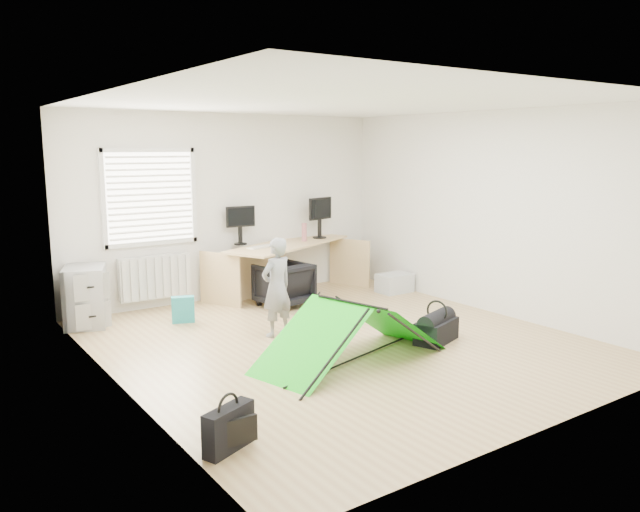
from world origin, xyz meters
TOP-DOWN VIEW (x-y plane):
  - ground at (0.00, 0.00)m, footprint 5.50×5.50m
  - back_wall at (0.00, 2.75)m, footprint 5.00×0.02m
  - window at (-1.20, 2.71)m, footprint 1.20×0.06m
  - radiator at (-1.20, 2.67)m, footprint 1.00×0.12m
  - desk at (0.77, 2.33)m, footprint 2.43×1.64m
  - filing_cabinet at (-2.21, 2.38)m, footprint 0.68×0.77m
  - monitor_left at (0.10, 2.61)m, footprint 0.45×0.14m
  - monitor_right at (1.44, 2.49)m, footprint 0.51×0.23m
  - keyboard at (0.22, 2.19)m, footprint 0.48×0.27m
  - thermos at (1.07, 2.36)m, footprint 0.09×0.09m
  - office_chair at (0.35, 1.80)m, footprint 0.76×0.77m
  - person at (-0.47, 0.62)m, footprint 0.48×0.36m
  - kite at (-0.29, -0.60)m, footprint 2.21×1.38m
  - storage_crate at (2.19, 1.54)m, footprint 0.51×0.36m
  - tote_bag at (-1.16, 1.81)m, footprint 0.31×0.22m
  - laptop_bag at (-2.23, -1.62)m, footprint 0.46×0.29m
  - white_box at (-1.02, -0.41)m, footprint 0.13×0.13m
  - duffel_bag at (0.92, -0.63)m, footprint 0.65×0.47m

SIDE VIEW (x-z plane):
  - ground at x=0.00m, z-range 0.00..0.00m
  - white_box at x=-1.02m, z-range 0.00..0.11m
  - duffel_bag at x=0.92m, z-range 0.00..0.26m
  - storage_crate at x=2.19m, z-range 0.00..0.29m
  - laptop_bag at x=-2.23m, z-range 0.00..0.33m
  - tote_bag at x=-1.16m, z-range 0.00..0.34m
  - office_chair at x=0.35m, z-range 0.00..0.62m
  - kite at x=-0.29m, z-range 0.00..0.64m
  - filing_cabinet at x=-2.21m, z-range 0.00..0.75m
  - desk at x=0.77m, z-range 0.00..0.79m
  - radiator at x=-1.20m, z-range 0.15..0.75m
  - person at x=-0.47m, z-range 0.00..1.18m
  - keyboard at x=0.22m, z-range 0.79..0.82m
  - thermos at x=1.07m, z-range 0.79..1.07m
  - monitor_left at x=0.10m, z-range 0.79..1.21m
  - monitor_right at x=1.44m, z-range 0.79..1.27m
  - back_wall at x=0.00m, z-range 0.00..2.70m
  - window at x=-1.20m, z-range 0.95..2.15m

